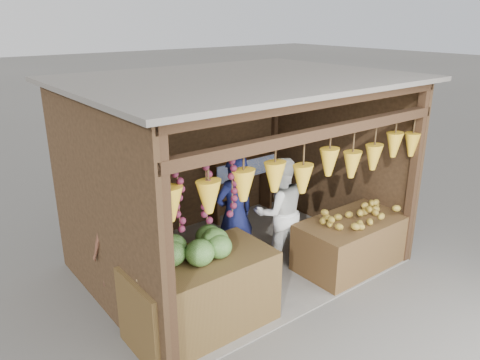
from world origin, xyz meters
name	(u,v)px	position (x,y,z in m)	size (l,w,h in m)	color
ground	(239,261)	(0.00, 0.00, 0.00)	(80.00, 80.00, 0.00)	#514F49
stall_structure	(239,153)	(-0.03, -0.04, 1.67)	(4.30, 3.30, 2.66)	slate
back_shelf	(242,169)	(1.05, 1.28, 0.87)	(1.25, 0.32, 1.32)	#382314
counter_left	(202,295)	(-1.27, -0.96, 0.44)	(1.64, 0.85, 0.88)	#4C3619
counter_right	(351,243)	(1.19, -1.05, 0.35)	(1.58, 0.85, 0.71)	#462F17
stool	(123,297)	(-1.82, -0.04, 0.16)	(0.34, 0.34, 0.32)	black
man_standing	(235,214)	(-0.15, -0.10, 0.83)	(0.61, 0.40, 1.67)	#131849
woman_standing	(279,212)	(0.45, -0.34, 0.79)	(0.77, 0.60, 1.58)	white
vendor_seated	(118,242)	(-1.82, -0.04, 0.90)	(0.57, 0.37, 1.17)	brown
melon_pile	(198,244)	(-1.26, -0.90, 1.04)	(1.00, 0.50, 0.32)	#214C14
tanfruit_pile	(154,276)	(-1.88, -1.05, 0.95)	(0.34, 0.40, 0.13)	#A7844D
mango_pile	(357,214)	(1.21, -1.10, 0.82)	(1.40, 0.64, 0.22)	#BB5218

